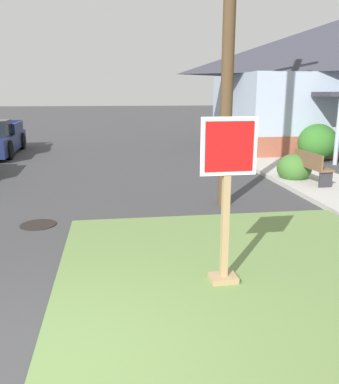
# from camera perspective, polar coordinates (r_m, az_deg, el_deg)

# --- Properties ---
(ground_plane) EXTENTS (160.00, 160.00, 0.00)m
(ground_plane) POSITION_cam_1_polar(r_m,az_deg,el_deg) (4.18, -17.84, -24.27)
(ground_plane) COLOR #3D3D3F
(grass_corner_patch) EXTENTS (5.39, 5.96, 0.08)m
(grass_corner_patch) POSITION_cam_1_polar(r_m,az_deg,el_deg) (5.74, 11.98, -12.29)
(grass_corner_patch) COLOR #668447
(grass_corner_patch) RESTS_ON ground
(sidewalk_strip) EXTENTS (2.20, 18.60, 0.12)m
(sidewalk_strip) POSITION_cam_1_polar(r_m,az_deg,el_deg) (11.35, 22.54, 0.18)
(sidewalk_strip) COLOR #B2AFA8
(sidewalk_strip) RESTS_ON ground
(stop_sign) EXTENTS (0.72, 0.29, 2.18)m
(stop_sign) POSITION_cam_1_polar(r_m,az_deg,el_deg) (5.19, 8.03, -1.90)
(stop_sign) COLOR #A3845B
(stop_sign) RESTS_ON grass_corner_patch
(manhole_cover) EXTENTS (0.70, 0.70, 0.02)m
(manhole_cover) POSITION_cam_1_polar(r_m,az_deg,el_deg) (8.38, -18.10, -4.42)
(manhole_cover) COLOR black
(manhole_cover) RESTS_ON ground
(street_bench) EXTENTS (0.49, 1.44, 0.85)m
(street_bench) POSITION_cam_1_polar(r_m,az_deg,el_deg) (11.77, 19.46, 3.50)
(street_bench) COLOR brown
(street_bench) RESTS_ON sidewalk_strip
(corner_house) EXTENTS (10.40, 8.13, 5.71)m
(corner_house) POSITION_cam_1_polar(r_m,az_deg,el_deg) (20.65, 22.19, 13.98)
(corner_house) COLOR brown
(corner_house) RESTS_ON ground
(shrub_near_porch) EXTENTS (1.45, 1.45, 1.41)m
(shrub_near_porch) POSITION_cam_1_polar(r_m,az_deg,el_deg) (16.42, 20.24, 6.60)
(shrub_near_porch) COLOR #2F6724
(shrub_near_porch) RESTS_ON ground
(shrub_by_curb) EXTENTS (0.99, 0.99, 0.83)m
(shrub_by_curb) POSITION_cam_1_polar(r_m,az_deg,el_deg) (12.27, 17.25, 3.27)
(shrub_by_curb) COLOR #3C6C2A
(shrub_by_curb) RESTS_ON ground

